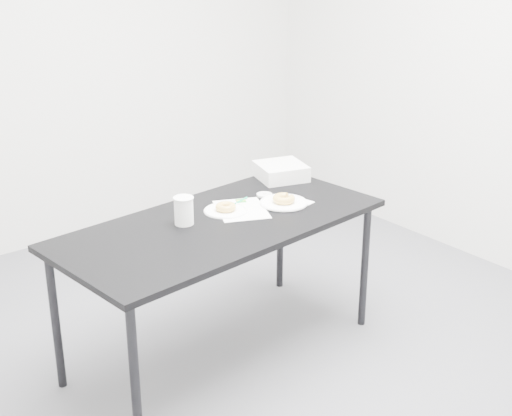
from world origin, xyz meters
TOP-DOWN VIEW (x-y plane):
  - floor at (0.00, 0.00)m, footprint 4.00×4.00m
  - wall_back at (0.00, 2.00)m, footprint 4.00×0.02m
  - wall_right at (2.00, 0.00)m, footprint 0.02×4.00m
  - table at (-0.09, 0.05)m, footprint 1.74×0.95m
  - scorecard at (0.09, 0.11)m, footprint 0.35×0.38m
  - logo_patch at (0.16, 0.20)m, footprint 0.07×0.07m
  - pen at (0.14, 0.19)m, footprint 0.14×0.06m
  - napkin at (0.35, 0.02)m, footprint 0.21×0.21m
  - plate_near at (0.31, 0.03)m, footprint 0.25×0.25m
  - donut_near at (0.31, 0.03)m, footprint 0.12×0.12m
  - plate_far at (0.01, 0.14)m, footprint 0.23×0.23m
  - donut_far at (0.01, 0.14)m, footprint 0.13×0.13m
  - coffee_cup at (-0.25, 0.13)m, footprint 0.09×0.09m
  - cup_lid at (0.31, 0.19)m, footprint 0.08×0.08m
  - bakery_box at (0.57, 0.37)m, footprint 0.32×0.32m

SIDE VIEW (x-z plane):
  - floor at x=0.00m, z-range 0.00..0.00m
  - table at x=-0.09m, z-range 0.32..1.08m
  - scorecard at x=0.09m, z-range 0.76..0.76m
  - napkin at x=0.35m, z-range 0.76..0.76m
  - plate_far at x=0.01m, z-range 0.76..0.77m
  - logo_patch at x=0.16m, z-range 0.76..0.77m
  - cup_lid at x=0.31m, z-range 0.76..0.77m
  - plate_near at x=0.31m, z-range 0.76..0.77m
  - pen at x=0.14m, z-range 0.76..0.77m
  - donut_far at x=0.01m, z-range 0.77..0.80m
  - donut_near at x=0.31m, z-range 0.77..0.81m
  - bakery_box at x=0.57m, z-range 0.76..0.85m
  - coffee_cup at x=-0.25m, z-range 0.76..0.90m
  - wall_back at x=0.00m, z-range 0.00..2.70m
  - wall_right at x=2.00m, z-range 0.00..2.70m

